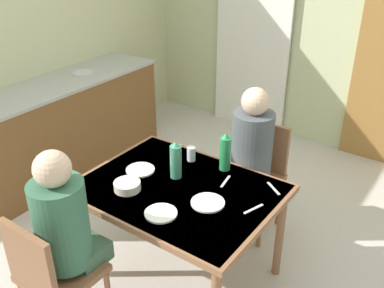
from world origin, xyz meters
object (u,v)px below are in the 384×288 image
object	(u,v)px
chair_near_diner	(51,274)
chair_far_diner	(257,171)
kitchen_counter	(64,126)
person_near_diner	(63,221)
serving_bowl_center	(127,186)
water_bottle_green_far	(225,153)
water_bottle_green_near	(176,161)
person_far_diner	(251,145)
dining_table	(179,197)

from	to	relation	value
chair_near_diner	chair_far_diner	xyz separation A→B (m)	(0.41, 1.65, 0.00)
kitchen_counter	person_near_diner	distance (m)	2.02
chair_near_diner	serving_bowl_center	xyz separation A→B (m)	(0.02, 0.62, 0.26)
chair_far_diner	person_near_diner	size ratio (longest dim) A/B	1.13
water_bottle_green_far	serving_bowl_center	bearing A→B (deg)	-122.83
water_bottle_green_near	chair_near_diner	bearing A→B (deg)	-100.83
person_near_diner	chair_near_diner	bearing A→B (deg)	-90.00
kitchen_counter	water_bottle_green_near	size ratio (longest dim) A/B	7.91
person_near_diner	person_far_diner	xyz separation A→B (m)	(0.41, 1.38, 0.00)
water_bottle_green_near	water_bottle_green_far	size ratio (longest dim) A/B	0.97
person_far_diner	water_bottle_green_near	xyz separation A→B (m)	(-0.24, -0.59, 0.07)
person_far_diner	dining_table	bearing A→B (deg)	78.03
kitchen_counter	water_bottle_green_near	world-z (taller)	water_bottle_green_near
person_near_diner	person_far_diner	bearing A→B (deg)	73.29
person_near_diner	serving_bowl_center	world-z (taller)	person_near_diner
chair_near_diner	person_far_diner	xyz separation A→B (m)	(0.41, 1.52, 0.28)
chair_far_diner	person_far_diner	size ratio (longest dim) A/B	1.13
chair_near_diner	chair_far_diner	size ratio (longest dim) A/B	1.00
water_bottle_green_far	person_near_diner	bearing A→B (deg)	-110.06
person_near_diner	person_far_diner	world-z (taller)	same
person_near_diner	water_bottle_green_far	distance (m)	1.13
water_bottle_green_far	serving_bowl_center	world-z (taller)	water_bottle_green_far
chair_near_diner	serving_bowl_center	distance (m)	0.68
chair_near_diner	person_near_diner	world-z (taller)	person_near_diner
chair_far_diner	serving_bowl_center	size ratio (longest dim) A/B	5.12
chair_near_diner	water_bottle_green_near	size ratio (longest dim) A/B	3.29
kitchen_counter	person_near_diner	xyz separation A→B (m)	(1.55, -1.25, 0.33)
dining_table	serving_bowl_center	xyz separation A→B (m)	(-0.25, -0.20, 0.10)
kitchen_counter	dining_table	distance (m)	1.91
dining_table	person_far_diner	bearing A→B (deg)	78.03
dining_table	serving_bowl_center	size ratio (longest dim) A/B	7.31
dining_table	chair_near_diner	size ratio (longest dim) A/B	1.43
dining_table	person_far_diner	distance (m)	0.72
person_near_diner	water_bottle_green_near	xyz separation A→B (m)	(0.18, 0.79, 0.07)
chair_near_diner	serving_bowl_center	bearing A→B (deg)	88.32
person_near_diner	water_bottle_green_far	world-z (taller)	person_near_diner
water_bottle_green_near	water_bottle_green_far	bearing A→B (deg)	52.32
chair_near_diner	person_far_diner	world-z (taller)	person_far_diner
chair_far_diner	serving_bowl_center	bearing A→B (deg)	68.95
dining_table	person_far_diner	xyz separation A→B (m)	(0.15, 0.69, 0.13)
dining_table	water_bottle_green_far	distance (m)	0.44
chair_near_diner	person_near_diner	size ratio (longest dim) A/B	1.13
water_bottle_green_near	serving_bowl_center	size ratio (longest dim) A/B	1.55
kitchen_counter	chair_far_diner	size ratio (longest dim) A/B	2.40
kitchen_counter	person_far_diner	size ratio (longest dim) A/B	2.71
chair_far_diner	water_bottle_green_near	distance (m)	0.85
chair_near_diner	person_far_diner	distance (m)	1.60
chair_far_diner	person_far_diner	world-z (taller)	person_far_diner
chair_near_diner	serving_bowl_center	size ratio (longest dim) A/B	5.12
dining_table	water_bottle_green_far	bearing A→B (deg)	72.18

